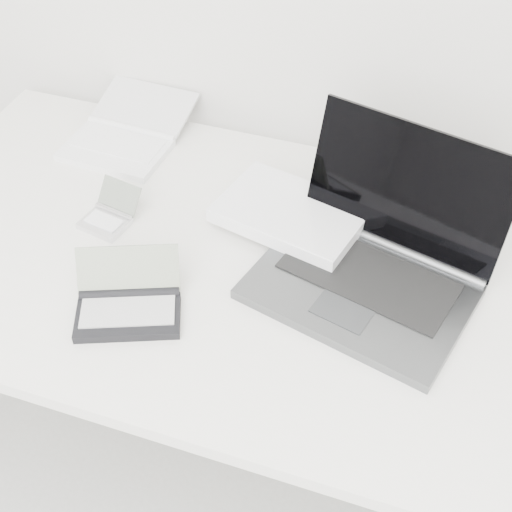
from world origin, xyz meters
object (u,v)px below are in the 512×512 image
(laptop_large, at_px, (345,245))
(palmtop_charcoal, at_px, (128,304))
(desk, at_px, (277,285))
(netbook_open_white, at_px, (125,137))

(laptop_large, distance_m, palmtop_charcoal, 0.42)
(desk, bearing_deg, netbook_open_white, 149.01)
(laptop_large, height_order, palmtop_charcoal, laptop_large)
(desk, distance_m, palmtop_charcoal, 0.30)
(netbook_open_white, xyz_separation_m, palmtop_charcoal, (0.24, -0.46, 0.00))
(desk, bearing_deg, laptop_large, 28.17)
(netbook_open_white, distance_m, palmtop_charcoal, 0.52)
(desk, relative_size, netbook_open_white, 5.25)
(laptop_large, xyz_separation_m, palmtop_charcoal, (-0.33, -0.25, -0.02))
(netbook_open_white, height_order, palmtop_charcoal, palmtop_charcoal)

